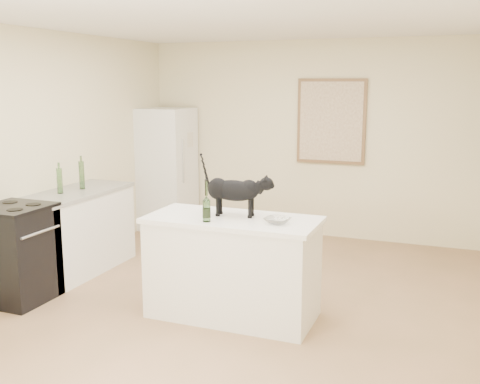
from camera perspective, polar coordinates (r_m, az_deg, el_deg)
The scene contains 17 objects.
floor at distance 5.38m, azimuth -0.92°, elevation -11.39°, with size 5.50×5.50×0.00m, color #A47957.
ceiling at distance 5.00m, azimuth -1.02°, elevation 17.32°, with size 5.50×5.50×0.00m, color white.
wall_back at distance 7.63m, azimuth 6.96°, elevation 5.28°, with size 4.50×4.50×0.00m, color beige.
wall_left at distance 6.24m, azimuth -20.49°, elevation 3.41°, with size 5.50×5.50×0.00m, color beige.
island_base at distance 5.02m, azimuth -0.75°, elevation -7.82°, with size 1.44×0.67×0.86m, color white.
island_top at distance 4.89m, azimuth -0.76°, elevation -2.82°, with size 1.50×0.70×0.04m, color white.
left_cabinets at distance 6.43m, azimuth -16.20°, elevation -4.02°, with size 0.60×1.40×0.86m, color white.
left_countertop at distance 6.34m, azimuth -16.41°, elevation -0.09°, with size 0.62×1.44×0.04m, color gray.
stove at distance 5.77m, azimuth -21.65°, elevation -5.88°, with size 0.60×0.60×0.90m, color black.
fridge at distance 8.03m, azimuth -7.46°, elevation 2.32°, with size 0.68×0.68×1.70m, color white.
artwork_frame at distance 7.51m, azimuth 9.18°, elevation 7.05°, with size 0.90×0.03×1.10m, color brown.
artwork_canvas at distance 7.49m, azimuth 9.15°, elevation 7.04°, with size 0.82×0.00×1.02m, color beige.
black_cat at distance 4.91m, azimuth -0.63°, elevation -0.13°, with size 0.58×0.17×0.40m, color black, non-canonical shape.
wine_bottle at distance 4.72m, azimuth -3.41°, elevation -1.14°, with size 0.07×0.07×0.31m, color #295522.
glass_bowl at distance 4.68m, azimuth 3.80°, elevation -2.91°, with size 0.21×0.21×0.05m, color silver.
fridge_paper at distance 7.88m, azimuth -5.09°, elevation 5.27°, with size 0.01×0.16×0.20m, color beige.
counter_bottle_cluster at distance 6.32m, azimuth -16.62°, elevation 1.38°, with size 0.12×0.36×0.31m.
Camera 1 is at (1.90, -4.60, 2.05)m, focal length 42.29 mm.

